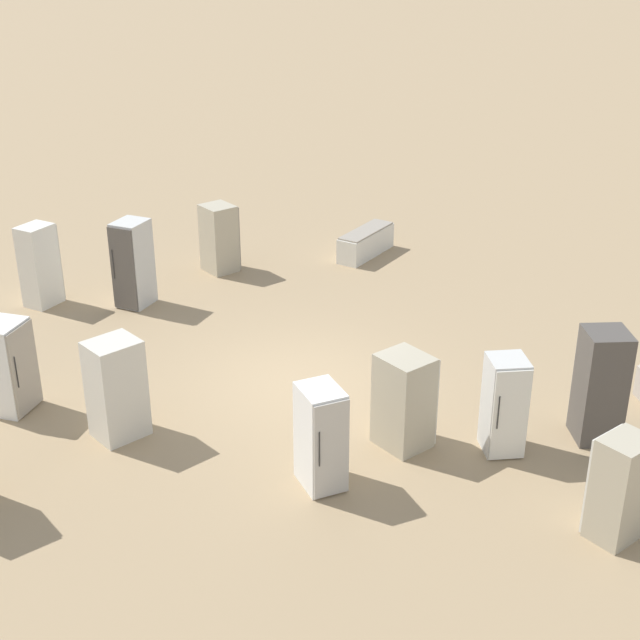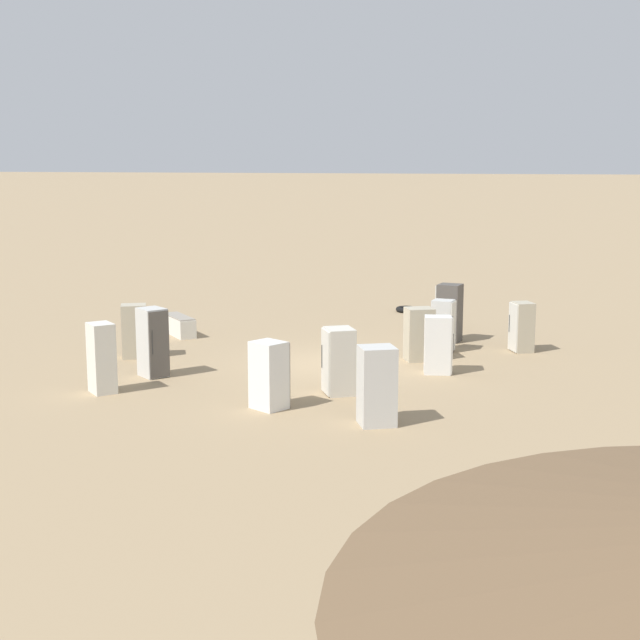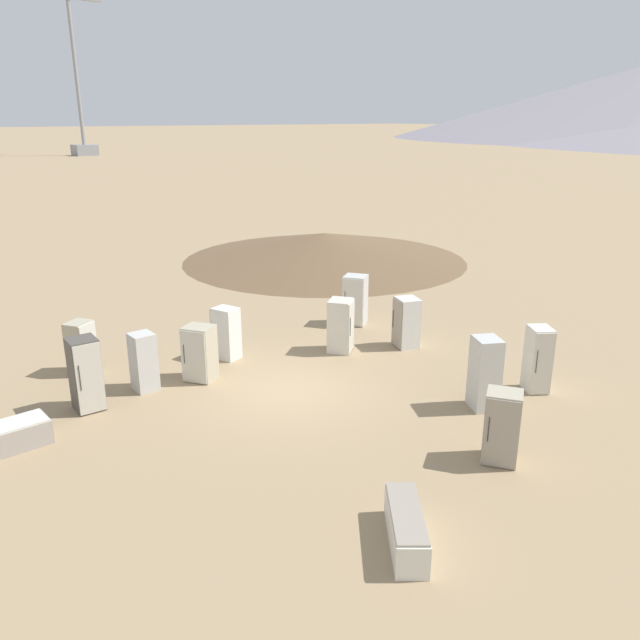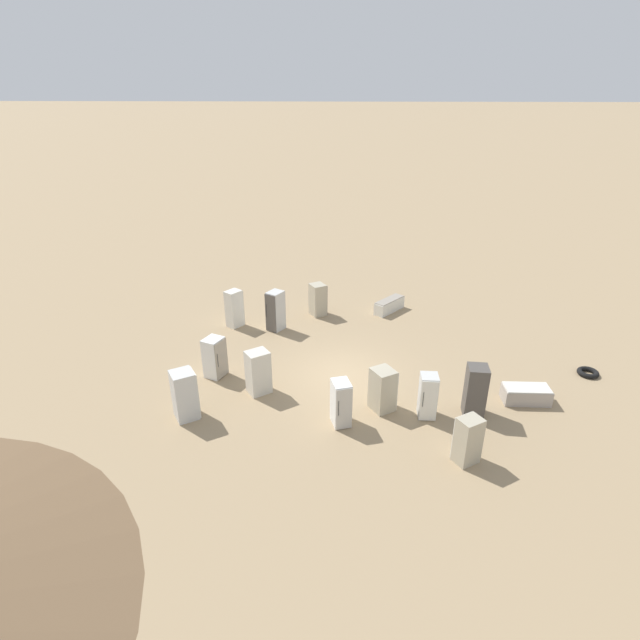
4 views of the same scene
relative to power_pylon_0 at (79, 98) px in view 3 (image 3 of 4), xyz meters
name	(u,v)px [view 3 (image 3 of 4)]	position (x,y,z in m)	size (l,w,h in m)	color
ground_plane	(290,390)	(32.40, 111.75, -10.46)	(1000.00, 1000.00, 0.00)	#9E8460
dirt_mound	(324,246)	(21.47, 99.69, -9.77)	(14.52, 14.52, 1.38)	brown
power_pylon_0	(79,98)	(0.00, 0.00, 0.00)	(11.77, 4.04, 33.63)	gray
discarded_fridge_0	(226,333)	(32.49, 108.60, -9.66)	(0.76, 0.89, 1.60)	white
discarded_fridge_1	(86,374)	(37.02, 109.49, -9.52)	(0.71, 0.78, 1.87)	#4C4742
discarded_fridge_2	(355,300)	(27.21, 108.55, -9.58)	(1.05, 1.05, 1.76)	silver
discarded_fridge_3	(406,323)	(27.48, 111.31, -9.65)	(0.90, 0.93, 1.61)	white
discarded_fridge_4	(538,359)	(27.18, 115.86, -9.57)	(0.86, 0.91, 1.78)	silver
discarded_fridge_5	(502,427)	(30.99, 117.49, -9.66)	(0.97, 0.97, 1.60)	#B2A88E
discarded_fridge_6	(200,353)	(33.90, 109.57, -9.68)	(1.03, 1.04, 1.56)	#B2A88E
discarded_fridge_7	(341,326)	(29.37, 110.30, -9.62)	(1.04, 1.03, 1.67)	beige
discarded_fridge_8	(143,362)	(35.41, 109.24, -9.66)	(0.59, 0.68, 1.60)	silver
discarded_fridge_9	(10,436)	(39.07, 110.41, -10.16)	(1.67, 0.84, 0.60)	#A89E93
discarded_fridge_10	(81,347)	(36.32, 107.02, -9.69)	(0.89, 0.87, 1.53)	#B2A88E
discarded_fridge_11	(406,528)	(34.55, 118.17, -10.13)	(1.59, 1.80, 0.65)	silver
discarded_fridge_12	(485,373)	(29.16, 115.64, -9.52)	(0.89, 0.96, 1.87)	silver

